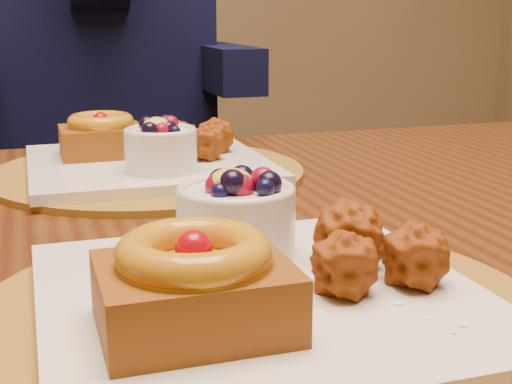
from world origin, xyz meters
The scene contains 4 objects.
dining_table centered at (-0.08, -0.11, 0.68)m, with size 1.60×0.90×0.76m.
place_setting_near centered at (-0.08, -0.33, 0.78)m, with size 0.38×0.38×0.09m.
place_setting_far centered at (-0.08, 0.10, 0.78)m, with size 0.38×0.38×0.08m.
chair_far centered at (-0.06, 0.91, 0.53)m, with size 0.56×0.56×0.96m.
Camera 1 is at (-0.21, -0.74, 0.95)m, focal length 50.00 mm.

